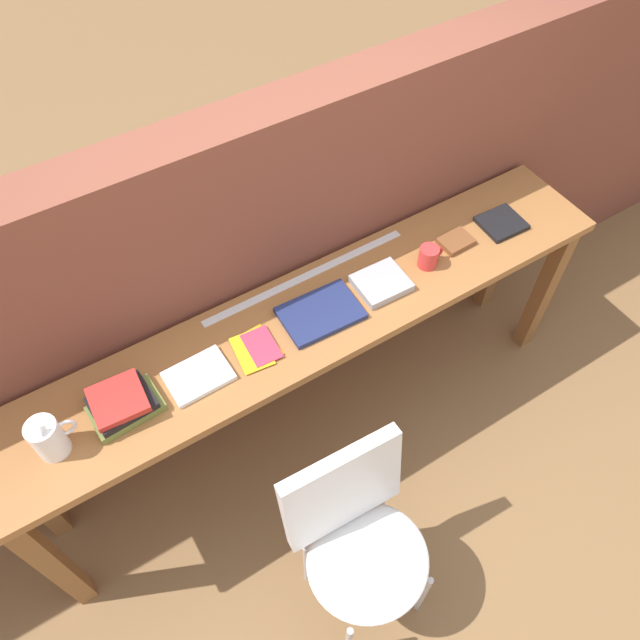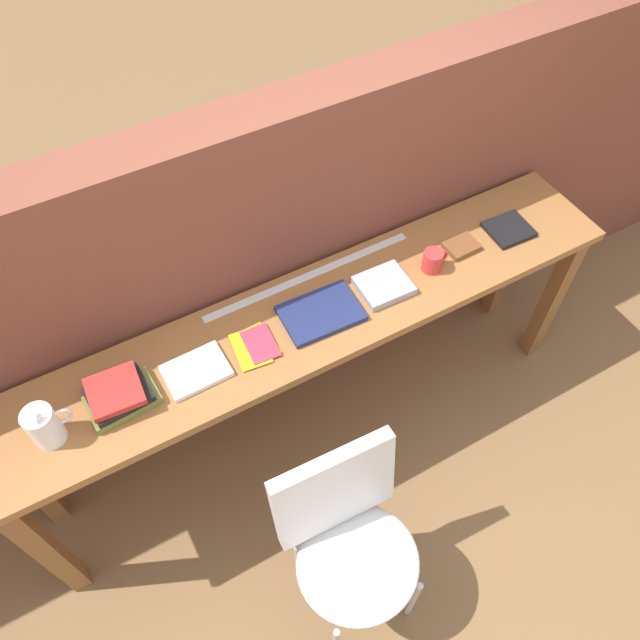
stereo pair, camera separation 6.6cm
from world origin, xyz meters
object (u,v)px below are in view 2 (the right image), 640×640
at_px(mug, 433,261).
at_px(book_repair_rightmost, 509,229).
at_px(pitcher_white, 44,426).
at_px(leather_journal_brown, 461,246).
at_px(pamphlet_pile_colourful, 256,345).
at_px(chair_white_moulded, 350,538).
at_px(book_open_centre, 321,313).
at_px(book_stack_leftmost, 119,396).
at_px(magazine_cycling, 196,371).

relative_size(mug, book_repair_rightmost, 0.63).
relative_size(pitcher_white, leather_journal_brown, 1.41).
bearing_deg(pamphlet_pile_colourful, chair_white_moulded, -88.90).
xyz_separation_m(chair_white_moulded, mug, (0.75, 0.66, 0.40)).
bearing_deg(chair_white_moulded, pitcher_white, 138.38).
bearing_deg(book_open_centre, book_stack_leftmost, -178.00).
distance_m(book_stack_leftmost, book_open_centre, 0.76).
relative_size(mug, leather_journal_brown, 0.85).
bearing_deg(pitcher_white, pamphlet_pile_colourful, 0.06).
distance_m(pitcher_white, book_open_centre, 1.00).
distance_m(book_stack_leftmost, book_repair_rightmost, 1.64).
height_order(pitcher_white, magazine_cycling, pitcher_white).
bearing_deg(book_open_centre, leather_journal_brown, 4.05).
xyz_separation_m(chair_white_moulded, pamphlet_pile_colourful, (-0.01, 0.66, 0.36)).
distance_m(magazine_cycling, book_open_centre, 0.50).
xyz_separation_m(magazine_cycling, book_repair_rightmost, (1.38, 0.01, 0.00)).
xyz_separation_m(magazine_cycling, book_open_centre, (0.50, 0.01, 0.00)).
bearing_deg(book_open_centre, magazine_cycling, -176.65).
bearing_deg(mug, leather_journal_brown, 9.99).
bearing_deg(book_repair_rightmost, leather_journal_brown, 178.49).
relative_size(book_open_centre, leather_journal_brown, 2.23).
xyz_separation_m(chair_white_moulded, book_open_centre, (0.26, 0.67, 0.36)).
distance_m(pamphlet_pile_colourful, leather_journal_brown, 0.93).
bearing_deg(pamphlet_pile_colourful, magazine_cycling, 179.86).
distance_m(pitcher_white, leather_journal_brown, 1.65).
bearing_deg(leather_journal_brown, pamphlet_pile_colourful, -179.71).
height_order(chair_white_moulded, book_open_centre, book_open_centre).
bearing_deg(pamphlet_pile_colourful, book_stack_leftmost, 178.34).
distance_m(book_stack_leftmost, pamphlet_pile_colourful, 0.49).
bearing_deg(book_stack_leftmost, chair_white_moulded, -53.22).
height_order(book_stack_leftmost, book_repair_rightmost, book_stack_leftmost).
xyz_separation_m(pitcher_white, pamphlet_pile_colourful, (0.73, 0.00, -0.07)).
distance_m(pitcher_white, book_stack_leftmost, 0.24).
relative_size(chair_white_moulded, magazine_cycling, 4.11).
xyz_separation_m(pitcher_white, book_stack_leftmost, (0.24, 0.02, -0.04)).
relative_size(book_stack_leftmost, book_repair_rightmost, 1.37).
relative_size(magazine_cycling, leather_journal_brown, 1.67).
bearing_deg(book_open_centre, chair_white_moulded, -108.75).
bearing_deg(magazine_cycling, pitcher_white, 178.77).
relative_size(chair_white_moulded, pitcher_white, 4.85).
height_order(magazine_cycling, leather_journal_brown, leather_journal_brown).
relative_size(pamphlet_pile_colourful, mug, 1.64).
relative_size(leather_journal_brown, book_repair_rightmost, 0.75).
relative_size(chair_white_moulded, book_stack_leftmost, 3.76).
xyz_separation_m(mug, book_repair_rightmost, (0.39, 0.01, -0.03)).
xyz_separation_m(mug, leather_journal_brown, (0.17, 0.03, -0.03)).
height_order(pitcher_white, book_open_centre, pitcher_white).
height_order(mug, leather_journal_brown, mug).
bearing_deg(book_repair_rightmost, book_open_centre, -177.23).
bearing_deg(leather_journal_brown, chair_white_moulded, -144.56).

